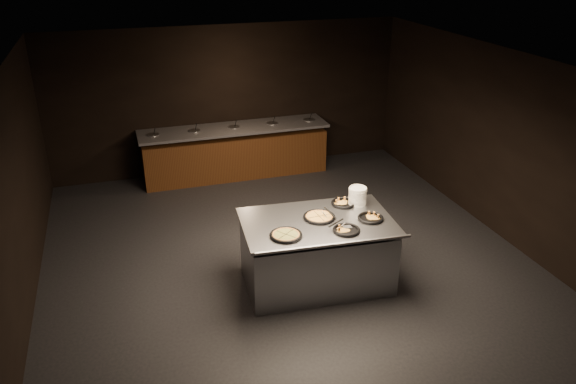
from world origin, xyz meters
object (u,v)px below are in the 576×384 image
object	(u,v)px
serving_counter	(317,253)
pan_veggie_whole	(286,235)
pan_cheese_whole	(319,217)
plate_stack	(358,196)

from	to	relation	value
serving_counter	pan_veggie_whole	xyz separation A→B (m)	(-0.53, -0.28, 0.52)
pan_cheese_whole	pan_veggie_whole	bearing A→B (deg)	-149.27
plate_stack	pan_veggie_whole	size ratio (longest dim) A/B	0.60
serving_counter	pan_cheese_whole	distance (m)	0.53
serving_counter	pan_cheese_whole	size ratio (longest dim) A/B	4.88
plate_stack	pan_cheese_whole	distance (m)	0.72
pan_veggie_whole	serving_counter	bearing A→B (deg)	27.69
plate_stack	pan_cheese_whole	bearing A→B (deg)	-159.64
serving_counter	pan_cheese_whole	xyz separation A→B (m)	(0.05, 0.07, 0.52)
pan_veggie_whole	pan_cheese_whole	size ratio (longest dim) A/B	0.97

